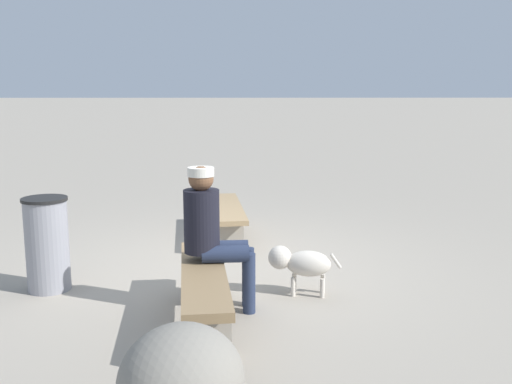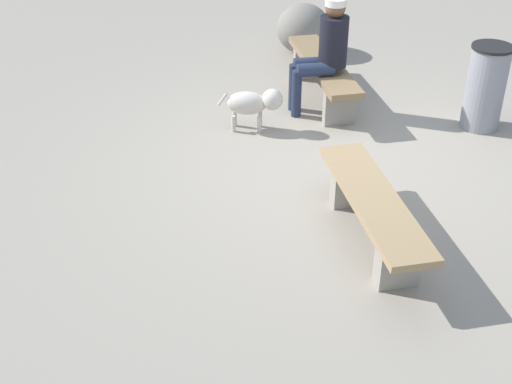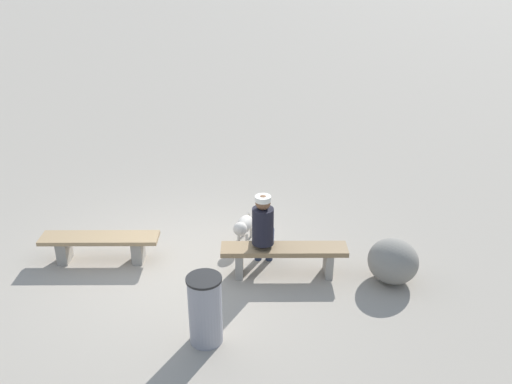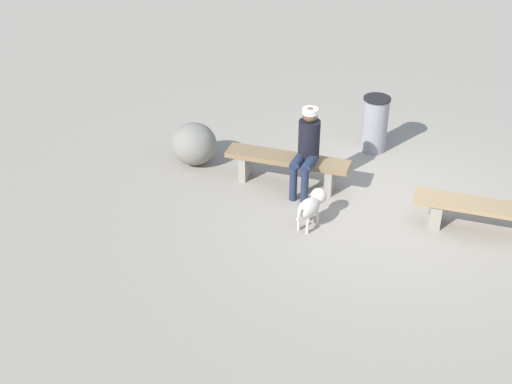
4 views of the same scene
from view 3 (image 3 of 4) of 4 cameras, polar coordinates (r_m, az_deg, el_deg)
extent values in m
cube|color=#9E9384|center=(8.39, -7.53, -7.77)|extent=(210.00, 210.00, 0.06)
cube|color=gray|center=(8.81, -19.70, -5.85)|extent=(0.19, 0.33, 0.37)
cube|color=gray|center=(8.50, -12.41, -6.04)|extent=(0.19, 0.33, 0.37)
cube|color=#A3845B|center=(8.53, -16.29, -4.71)|extent=(1.82, 0.58, 0.06)
cube|color=gray|center=(7.97, -1.78, -7.54)|extent=(0.15, 0.35, 0.39)
cube|color=gray|center=(8.05, 7.68, -7.45)|extent=(0.15, 0.35, 0.39)
cube|color=#8C704C|center=(7.86, 3.01, -6.09)|extent=(1.87, 0.56, 0.07)
cylinder|color=black|center=(7.66, 0.73, -3.63)|extent=(0.31, 0.31, 0.55)
sphere|color=brown|center=(7.49, 0.75, -1.13)|extent=(0.22, 0.22, 0.22)
cylinder|color=silver|center=(7.47, 0.75, -0.71)|extent=(0.23, 0.23, 0.08)
cylinder|color=#232D47|center=(7.97, 1.39, -4.68)|extent=(0.17, 0.41, 0.15)
cylinder|color=#232D47|center=(8.28, 1.41, -5.62)|extent=(0.11, 0.11, 0.54)
cylinder|color=#232D47|center=(7.97, 0.16, -4.66)|extent=(0.17, 0.41, 0.15)
cylinder|color=#232D47|center=(8.28, 0.23, -5.59)|extent=(0.11, 0.11, 0.54)
ellipsoid|color=beige|center=(8.79, -1.19, -3.41)|extent=(0.31, 0.46, 0.25)
sphere|color=beige|center=(8.54, -1.69, -3.95)|extent=(0.23, 0.23, 0.23)
cylinder|color=beige|center=(8.76, -1.00, -5.11)|extent=(0.04, 0.04, 0.18)
cylinder|color=beige|center=(8.79, -1.85, -5.00)|extent=(0.04, 0.04, 0.18)
cylinder|color=beige|center=(8.99, -0.52, -4.27)|extent=(0.04, 0.04, 0.18)
cylinder|color=beige|center=(9.02, -1.35, -4.16)|extent=(0.04, 0.04, 0.18)
cylinder|color=beige|center=(8.99, -0.74, -2.47)|extent=(0.05, 0.12, 0.15)
cylinder|color=gray|center=(6.65, -5.41, -12.47)|extent=(0.41, 0.41, 0.88)
cylinder|color=black|center=(6.38, -5.57, -9.19)|extent=(0.43, 0.43, 0.03)
ellipsoid|color=gray|center=(8.01, 14.35, -7.13)|extent=(1.01, 1.01, 0.65)
camera|label=1|loc=(8.67, 35.16, 3.35)|focal=40.59mm
camera|label=2|loc=(11.29, -38.34, 14.27)|focal=48.72mm
camera|label=4|loc=(15.73, -8.42, 28.35)|focal=49.97mm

